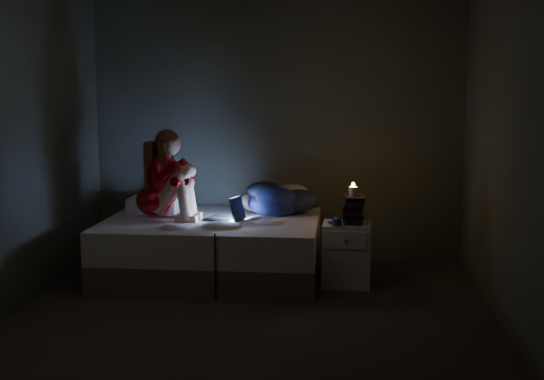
# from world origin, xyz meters

# --- Properties ---
(floor) EXTENTS (3.60, 3.80, 0.02)m
(floor) POSITION_xyz_m (0.00, 0.00, -0.01)
(floor) COLOR #2D2826
(floor) RESTS_ON ground
(wall_back) EXTENTS (3.60, 0.02, 2.60)m
(wall_back) POSITION_xyz_m (0.00, 1.91, 1.30)
(wall_back) COLOR #404736
(wall_back) RESTS_ON ground
(wall_front) EXTENTS (3.60, 0.02, 2.60)m
(wall_front) POSITION_xyz_m (0.00, -1.91, 1.30)
(wall_front) COLOR #404736
(wall_front) RESTS_ON ground
(wall_left) EXTENTS (0.02, 3.80, 2.60)m
(wall_left) POSITION_xyz_m (-1.81, 0.00, 1.30)
(wall_left) COLOR #404736
(wall_left) RESTS_ON ground
(wall_right) EXTENTS (0.02, 3.80, 2.60)m
(wall_right) POSITION_xyz_m (1.81, 0.00, 1.30)
(wall_right) COLOR #404736
(wall_right) RESTS_ON ground
(bed) EXTENTS (1.88, 1.41, 0.52)m
(bed) POSITION_xyz_m (-0.49, 1.10, 0.26)
(bed) COLOR #B4B1A9
(bed) RESTS_ON ground
(pillow) EXTENTS (0.46, 0.33, 0.13)m
(pillow) POSITION_xyz_m (-1.10, 1.42, 0.58)
(pillow) COLOR white
(pillow) RESTS_ON bed
(woman) EXTENTS (0.51, 0.35, 0.80)m
(woman) POSITION_xyz_m (-0.99, 1.04, 0.92)
(woman) COLOR maroon
(woman) RESTS_ON bed
(laptop) EXTENTS (0.37, 0.31, 0.22)m
(laptop) POSITION_xyz_m (-0.38, 1.06, 0.63)
(laptop) COLOR black
(laptop) RESTS_ON bed
(clothes_pile) EXTENTS (0.59, 0.50, 0.32)m
(clothes_pile) POSITION_xyz_m (0.04, 1.39, 0.68)
(clothes_pile) COLOR #0C0E3B
(clothes_pile) RESTS_ON bed
(nightstand) EXTENTS (0.41, 0.37, 0.54)m
(nightstand) POSITION_xyz_m (0.69, 0.93, 0.27)
(nightstand) COLOR silver
(nightstand) RESTS_ON ground
(book_stack) EXTENTS (0.19, 0.25, 0.23)m
(book_stack) POSITION_xyz_m (0.74, 0.94, 0.65)
(book_stack) COLOR black
(book_stack) RESTS_ON nightstand
(candle) EXTENTS (0.07, 0.07, 0.08)m
(candle) POSITION_xyz_m (0.74, 0.94, 0.80)
(candle) COLOR beige
(candle) RESTS_ON book_stack
(phone) EXTENTS (0.12, 0.16, 0.01)m
(phone) POSITION_xyz_m (0.59, 0.88, 0.54)
(phone) COLOR black
(phone) RESTS_ON nightstand
(blue_orb) EXTENTS (0.08, 0.08, 0.08)m
(blue_orb) POSITION_xyz_m (0.62, 0.79, 0.58)
(blue_orb) COLOR navy
(blue_orb) RESTS_ON nightstand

